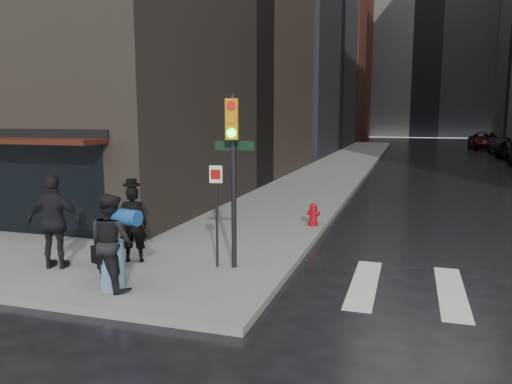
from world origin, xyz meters
TOP-DOWN VIEW (x-y plane):
  - ground at (0.00, 0.00)m, footprint 140.00×140.00m
  - sidewalk_left at (0.00, 27.00)m, footprint 4.00×50.00m
  - bldg_left_far at (-13.00, 62.00)m, footprint 22.00×20.00m
  - bldg_distant at (6.00, 78.00)m, footprint 40.00×12.00m
  - man_overcoat at (-1.41, 0.44)m, footprint 0.93×1.15m
  - man_jeans at (-0.80, -1.07)m, footprint 1.22×0.96m
  - man_greycoat at (-2.62, -0.32)m, footprint 1.21×0.70m
  - traffic_light at (0.84, 0.72)m, footprint 0.87×0.49m
  - fire_hydrant at (1.68, 5.23)m, footprint 0.37×0.28m
  - parked_car_5 at (11.56, 38.55)m, footprint 1.55×4.32m
  - parked_car_6 at (11.31, 44.96)m, footprint 2.95×6.08m

SIDE VIEW (x-z plane):
  - ground at x=0.00m, z-range 0.00..0.00m
  - sidewalk_left at x=0.00m, z-range 0.00..0.15m
  - fire_hydrant at x=1.68m, z-range 0.12..0.76m
  - parked_car_5 at x=11.56m, z-range 0.00..1.42m
  - parked_car_6 at x=11.31m, z-range 0.00..1.67m
  - man_overcoat at x=-1.41m, z-range 0.00..1.83m
  - man_jeans at x=-0.80m, z-range 0.15..1.90m
  - man_greycoat at x=-2.62m, z-range 0.15..2.08m
  - traffic_light at x=0.84m, z-range 0.66..4.19m
  - bldg_left_far at x=-13.00m, z-range 0.00..26.00m
  - bldg_distant at x=6.00m, z-range 0.00..32.00m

